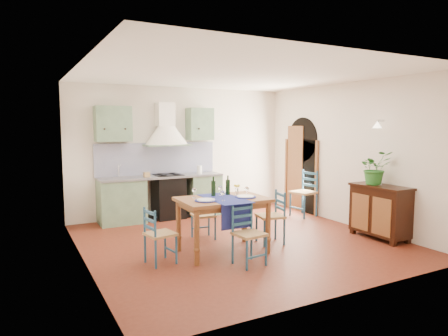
{
  "coord_description": "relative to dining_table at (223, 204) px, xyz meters",
  "views": [
    {
      "loc": [
        -3.34,
        -5.78,
        1.95
      ],
      "look_at": [
        -0.11,
        0.3,
        1.23
      ],
      "focal_mm": 32.0,
      "sensor_mm": 36.0,
      "label": 1
    }
  ],
  "objects": [
    {
      "name": "chair_right",
      "position": [
        0.95,
        0.05,
        -0.3
      ],
      "size": [
        0.48,
        0.48,
        0.88
      ],
      "color": "navy",
      "rests_on": "ground"
    },
    {
      "name": "dining_table",
      "position": [
        0.0,
        0.0,
        0.0
      ],
      "size": [
        1.36,
        1.03,
        1.17
      ],
      "color": "brown",
      "rests_on": "ground"
    },
    {
      "name": "floor",
      "position": [
        0.51,
        0.43,
        -0.75
      ],
      "size": [
        5.0,
        5.0,
        0.0
      ],
      "primitive_type": "plane",
      "color": "#4E1C10",
      "rests_on": "ground"
    },
    {
      "name": "back_wall",
      "position": [
        0.05,
        2.72,
        0.3
      ],
      "size": [
        5.0,
        0.96,
        2.8
      ],
      "color": "beige",
      "rests_on": "ground"
    },
    {
      "name": "ceiling",
      "position": [
        0.51,
        0.43,
        2.05
      ],
      "size": [
        5.0,
        5.0,
        0.01
      ],
      "primitive_type": "cube",
      "color": "white",
      "rests_on": "back_wall"
    },
    {
      "name": "right_wall",
      "position": [
        3.01,
        0.71,
        0.58
      ],
      "size": [
        0.26,
        5.0,
        2.8
      ],
      "color": "beige",
      "rests_on": "ground"
    },
    {
      "name": "sideboard",
      "position": [
        2.77,
        -0.59,
        -0.24
      ],
      "size": [
        0.5,
        1.05,
        0.94
      ],
      "color": "black",
      "rests_on": "ground"
    },
    {
      "name": "chair_spare",
      "position": [
        2.75,
        1.41,
        -0.24
      ],
      "size": [
        0.54,
        0.54,
        0.99
      ],
      "color": "navy",
      "rests_on": "ground"
    },
    {
      "name": "potted_plant",
      "position": [
        2.74,
        -0.47,
        0.48
      ],
      "size": [
        0.64,
        0.59,
        0.59
      ],
      "primitive_type": "imported",
      "rotation": [
        0.0,
        0.0,
        -0.29
      ],
      "color": "#256A25",
      "rests_on": "sideboard"
    },
    {
      "name": "chair_far",
      "position": [
        0.04,
        0.8,
        -0.34
      ],
      "size": [
        0.4,
        0.4,
        0.79
      ],
      "color": "navy",
      "rests_on": "ground"
    },
    {
      "name": "chair_left",
      "position": [
        -1.06,
        -0.03,
        -0.33
      ],
      "size": [
        0.44,
        0.44,
        0.81
      ],
      "color": "navy",
      "rests_on": "ground"
    },
    {
      "name": "left_wall",
      "position": [
        -1.99,
        0.43,
        0.65
      ],
      "size": [
        0.04,
        5.0,
        2.8
      ],
      "primitive_type": "cube",
      "color": "beige",
      "rests_on": "ground"
    },
    {
      "name": "chair_near",
      "position": [
        0.06,
        -0.64,
        -0.32
      ],
      "size": [
        0.43,
        0.43,
        0.84
      ],
      "color": "navy",
      "rests_on": "ground"
    }
  ]
}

